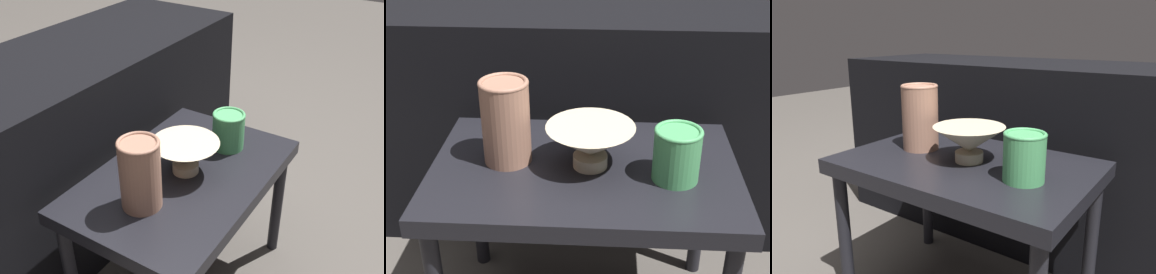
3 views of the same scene
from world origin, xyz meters
TOP-DOWN VIEW (x-y plane):
  - table at (0.00, 0.00)m, footprint 0.66×0.43m
  - couch_backdrop at (0.00, 0.51)m, footprint 1.57×0.50m
  - bowl at (0.01, -0.00)m, footprint 0.19×0.19m
  - vase_textured_left at (-0.17, 0.02)m, footprint 0.10×0.10m
  - vase_colorful_right at (0.19, -0.04)m, footprint 0.10×0.10m

SIDE VIEW (x-z plane):
  - couch_backdrop at x=0.00m, z-range 0.00..0.65m
  - table at x=0.00m, z-range 0.16..0.60m
  - bowl at x=0.01m, z-range 0.44..0.54m
  - vase_colorful_right at x=0.19m, z-range 0.43..0.55m
  - vase_textured_left at x=-0.17m, z-range 0.43..0.62m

